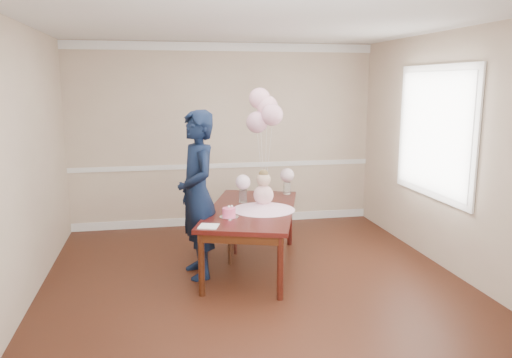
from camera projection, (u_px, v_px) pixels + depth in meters
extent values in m
cube|color=black|center=(258.00, 288.00, 5.25)|extent=(4.50, 5.00, 0.00)
cube|color=silver|center=(258.00, 21.00, 4.74)|extent=(4.50, 5.00, 0.02)
cube|color=tan|center=(224.00, 136.00, 7.40)|extent=(4.50, 0.02, 2.70)
cube|color=tan|center=(354.00, 234.00, 2.59)|extent=(4.50, 0.02, 2.70)
cube|color=tan|center=(17.00, 168.00, 4.56)|extent=(0.02, 5.00, 2.70)
cube|color=tan|center=(460.00, 155.00, 5.42)|extent=(0.02, 5.00, 2.70)
cube|color=white|center=(225.00, 166.00, 7.48)|extent=(4.50, 0.02, 0.07)
cube|color=white|center=(223.00, 47.00, 7.15)|extent=(4.50, 0.02, 0.12)
cube|color=white|center=(225.00, 220.00, 7.63)|extent=(4.50, 0.02, 0.12)
cube|color=white|center=(435.00, 132.00, 5.86)|extent=(0.02, 1.66, 1.56)
cube|color=silver|center=(433.00, 132.00, 5.86)|extent=(0.01, 1.50, 1.40)
cube|color=black|center=(252.00, 210.00, 5.73)|extent=(1.48, 2.09, 0.05)
cube|color=black|center=(252.00, 216.00, 5.74)|extent=(1.36, 1.97, 0.09)
cylinder|color=black|center=(201.00, 265.00, 5.00)|extent=(0.08, 0.08, 0.66)
cylinder|color=black|center=(280.00, 268.00, 4.90)|extent=(0.08, 0.08, 0.66)
cylinder|color=black|center=(231.00, 219.00, 6.69)|extent=(0.08, 0.08, 0.66)
cylinder|color=black|center=(290.00, 221.00, 6.59)|extent=(0.08, 0.08, 0.66)
cone|color=#FFBBD9|center=(263.00, 205.00, 5.65)|extent=(0.90, 0.90, 0.09)
sphere|color=pink|center=(263.00, 195.00, 5.63)|extent=(0.23, 0.23, 0.23)
sphere|color=#D2A991|center=(264.00, 179.00, 5.59)|extent=(0.16, 0.16, 0.16)
sphere|color=brown|center=(264.00, 174.00, 5.58)|extent=(0.11, 0.11, 0.11)
cylinder|color=silver|center=(229.00, 217.00, 5.33)|extent=(0.26, 0.26, 0.01)
cylinder|color=#FB4F83|center=(229.00, 212.00, 5.32)|extent=(0.18, 0.18, 0.09)
sphere|color=white|center=(229.00, 207.00, 5.31)|extent=(0.03, 0.03, 0.03)
sphere|color=silver|center=(232.00, 206.00, 5.32)|extent=(0.03, 0.03, 0.03)
cylinder|color=silver|center=(243.00, 196.00, 6.00)|extent=(0.12, 0.12, 0.15)
sphere|color=white|center=(243.00, 182.00, 5.97)|extent=(0.18, 0.18, 0.18)
cylinder|color=white|center=(287.00, 188.00, 6.45)|extent=(0.12, 0.12, 0.15)
sphere|color=beige|center=(287.00, 175.00, 6.42)|extent=(0.18, 0.18, 0.18)
cube|color=white|center=(209.00, 226.00, 4.98)|extent=(0.24, 0.24, 0.01)
cylinder|color=silver|center=(264.00, 197.00, 6.22)|extent=(0.05, 0.05, 0.02)
sphere|color=#D798AE|center=(257.00, 122.00, 6.05)|extent=(0.26, 0.26, 0.26)
sphere|color=#EFA9BE|center=(272.00, 115.00, 5.96)|extent=(0.26, 0.26, 0.26)
sphere|color=#FFB4C5|center=(267.00, 106.00, 6.09)|extent=(0.26, 0.26, 0.26)
sphere|color=#FFB4C8|center=(260.00, 98.00, 6.10)|extent=(0.26, 0.26, 0.26)
cylinder|color=silver|center=(261.00, 166.00, 6.15)|extent=(0.08, 0.03, 0.79)
cylinder|color=white|center=(268.00, 163.00, 6.10)|extent=(0.08, 0.08, 0.88)
cylinder|color=silver|center=(266.00, 158.00, 6.17)|extent=(0.05, 0.08, 0.98)
cylinder|color=white|center=(262.00, 154.00, 6.17)|extent=(0.05, 0.12, 1.07)
cube|color=#33140D|center=(217.00, 222.00, 6.05)|extent=(0.58, 0.58, 0.05)
cylinder|color=#381C0F|center=(199.00, 245.00, 5.94)|extent=(0.05, 0.05, 0.44)
cylinder|color=#34190E|center=(230.00, 246.00, 5.89)|extent=(0.05, 0.05, 0.44)
cylinder|color=#37170F|center=(207.00, 236.00, 6.30)|extent=(0.05, 0.05, 0.44)
cylinder|color=#3B1510|center=(235.00, 237.00, 6.25)|extent=(0.05, 0.05, 0.44)
cylinder|color=#3D2210|center=(197.00, 201.00, 5.84)|extent=(0.05, 0.05, 0.58)
cylinder|color=#34110E|center=(204.00, 194.00, 6.20)|extent=(0.05, 0.05, 0.58)
cube|color=#3E2411|center=(201.00, 207.00, 6.04)|extent=(0.17, 0.40, 0.05)
cube|color=#3A1810|center=(200.00, 194.00, 6.01)|extent=(0.17, 0.40, 0.05)
cube|color=#36190E|center=(200.00, 181.00, 5.98)|extent=(0.17, 0.40, 0.05)
imported|color=black|center=(198.00, 195.00, 5.44)|extent=(0.56, 0.74, 1.84)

